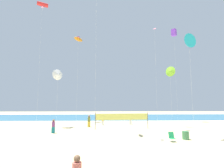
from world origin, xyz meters
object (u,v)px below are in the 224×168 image
object	(u,v)px
volleyball_net	(122,117)
kite_pink_diamond	(155,32)
beachgoer_olive_shirt	(89,121)
trash_barrel	(186,135)
kite_lime_delta	(170,71)
beachgoer_mustard_shirt	(103,120)
kite_orange_inflatable	(78,39)
beach_handbag	(162,140)
beachgoer_plum_shirt	(53,126)
kite_violet_box	(174,33)
kite_red_tube	(42,5)
kite_cyan_delta	(189,41)
beachgoer_teal_shirt	(130,119)
folding_beach_chair	(172,137)
kite_white_delta	(58,75)

from	to	relation	value
volleyball_net	kite_pink_diamond	size ratio (longest dim) A/B	0.52
beachgoer_olive_shirt	trash_barrel	size ratio (longest dim) A/B	2.22
beachgoer_olive_shirt	kite_lime_delta	size ratio (longest dim) A/B	0.19
kite_lime_delta	beachgoer_mustard_shirt	bearing A→B (deg)	167.58
kite_orange_inflatable	volleyball_net	bearing A→B (deg)	-48.23
volleyball_net	kite_lime_delta	xyz separation A→B (m)	(8.08, 1.89, 7.21)
beachgoer_mustard_shirt	kite_orange_inflatable	bearing A→B (deg)	-147.80
trash_barrel	kite_pink_diamond	distance (m)	15.26
beachgoer_mustard_shirt	beach_handbag	xyz separation A→B (m)	(6.13, -12.05, -0.70)
beach_handbag	kite_orange_inflatable	bearing A→B (deg)	124.07
beachgoer_plum_shirt	kite_violet_box	bearing A→B (deg)	-36.47
kite_orange_inflatable	kite_violet_box	size ratio (longest dim) A/B	0.90
beach_handbag	trash_barrel	bearing A→B (deg)	12.82
beachgoer_olive_shirt	kite_orange_inflatable	bearing A→B (deg)	78.68
trash_barrel	kite_violet_box	world-z (taller)	kite_violet_box
trash_barrel	kite_violet_box	size ratio (longest dim) A/B	0.04
beachgoer_mustard_shirt	kite_red_tube	world-z (taller)	kite_red_tube
trash_barrel	kite_cyan_delta	size ratio (longest dim) A/B	0.07
beachgoer_mustard_shirt	kite_orange_inflatable	world-z (taller)	kite_orange_inflatable
beachgoer_mustard_shirt	kite_red_tube	bearing A→B (deg)	-97.89
kite_pink_diamond	kite_red_tube	bearing A→B (deg)	168.38
beachgoer_teal_shirt	kite_lime_delta	xyz separation A→B (m)	(6.14, -3.30, 7.93)
volleyball_net	kite_lime_delta	distance (m)	10.99
beachgoer_teal_shirt	kite_pink_diamond	bearing A→B (deg)	-10.73
folding_beach_chair	kite_red_tube	bearing A→B (deg)	161.20
beachgoer_mustard_shirt	kite_cyan_delta	xyz separation A→B (m)	(9.90, -11.01, 9.80)
beachgoer_plum_shirt	kite_cyan_delta	distance (m)	18.92
kite_violet_box	beachgoer_plum_shirt	bearing A→B (deg)	-149.18
folding_beach_chair	kite_orange_inflatable	xyz separation A→B (m)	(-12.42, 17.27, 16.61)
beachgoer_mustard_shirt	beachgoer_olive_shirt	bearing A→B (deg)	-58.24
beachgoer_olive_shirt	kite_lime_delta	bearing A→B (deg)	-36.72
volleyball_net	kite_pink_diamond	bearing A→B (deg)	-9.39
kite_red_tube	kite_white_delta	world-z (taller)	kite_red_tube
beach_handbag	kite_white_delta	xyz separation A→B (m)	(-13.03, 8.88, 7.97)
kite_red_tube	beachgoer_plum_shirt	bearing A→B (deg)	-52.69
kite_cyan_delta	kite_white_delta	xyz separation A→B (m)	(-16.81, 7.85, -2.53)
beachgoer_olive_shirt	kite_pink_diamond	distance (m)	16.83
beach_handbag	kite_violet_box	bearing A→B (deg)	62.32
beachgoer_mustard_shirt	kite_lime_delta	size ratio (longest dim) A/B	0.16
beachgoer_teal_shirt	beach_handbag	bearing A→B (deg)	-31.44
beachgoer_plum_shirt	beachgoer_teal_shirt	distance (m)	13.63
beachgoer_plum_shirt	trash_barrel	xyz separation A→B (m)	(14.72, -3.98, -0.49)
beachgoer_olive_shirt	beachgoer_teal_shirt	size ratio (longest dim) A/B	1.07
beachgoer_teal_shirt	kite_cyan_delta	bearing A→B (deg)	-14.06
beachgoer_teal_shirt	kite_white_delta	size ratio (longest dim) A/B	0.19
beachgoer_plum_shirt	beachgoer_olive_shirt	xyz separation A→B (m)	(3.84, 5.23, 0.07)
kite_lime_delta	kite_white_delta	xyz separation A→B (m)	(-17.89, -0.75, -0.75)
trash_barrel	beachgoer_plum_shirt	bearing A→B (deg)	164.86
volleyball_net	kite_orange_inflatable	size ratio (longest dim) A/B	0.44
kite_orange_inflatable	beach_handbag	bearing A→B (deg)	-55.93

